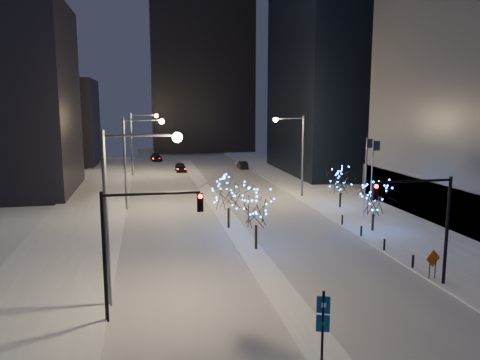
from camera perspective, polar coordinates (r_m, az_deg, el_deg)
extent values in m
plane|color=white|center=(27.74, 5.99, -15.02)|extent=(160.00, 160.00, 0.00)
cube|color=#ADB2BC|center=(60.67, -3.88, -1.59)|extent=(20.00, 130.00, 0.02)
cube|color=white|center=(55.80, -3.21, -2.47)|extent=(2.00, 80.00, 0.15)
cube|color=white|center=(50.87, 15.50, -3.95)|extent=(10.00, 90.00, 0.15)
cube|color=white|center=(45.96, -18.97, -5.51)|extent=(8.00, 90.00, 0.15)
cube|color=black|center=(95.93, -22.51, 6.51)|extent=(18.00, 16.00, 16.00)
cube|color=black|center=(117.30, -4.76, 13.90)|extent=(24.00, 14.00, 42.00)
cylinder|color=#595E66|center=(26.97, -15.99, -4.80)|extent=(0.24, 0.24, 10.00)
cylinder|color=#595E66|center=(26.16, -12.06, 5.37)|extent=(4.00, 0.16, 0.16)
sphere|color=#FCC27E|center=(26.22, -7.66, 5.17)|extent=(0.56, 0.56, 0.56)
cylinder|color=#595E66|center=(51.55, -13.85, 1.86)|extent=(0.24, 0.24, 10.00)
cylinder|color=#595E66|center=(51.13, -11.79, 7.16)|extent=(4.00, 0.16, 0.16)
sphere|color=#FCC27E|center=(51.16, -9.53, 7.06)|extent=(0.56, 0.56, 0.56)
cylinder|color=#595E66|center=(76.40, -13.09, 4.20)|extent=(0.24, 0.24, 10.00)
cylinder|color=#595E66|center=(76.12, -11.70, 7.77)|extent=(4.00, 0.16, 0.16)
sphere|color=#FCC27E|center=(76.14, -10.18, 7.71)|extent=(0.56, 0.56, 0.56)
cylinder|color=#595E66|center=(57.59, 7.66, 2.79)|extent=(0.24, 0.24, 10.00)
cylinder|color=#595E66|center=(56.72, 6.07, 7.48)|extent=(3.50, 0.16, 0.16)
sphere|color=#FCC27E|center=(56.23, 4.36, 7.34)|extent=(0.56, 0.56, 0.56)
cylinder|color=black|center=(25.46, -16.20, -9.15)|extent=(0.20, 0.20, 7.00)
cylinder|color=black|center=(24.53, -10.72, -1.66)|extent=(5.00, 0.14, 0.14)
cube|color=black|center=(24.79, -4.88, -2.72)|extent=(0.32, 0.28, 1.00)
sphere|color=#FF0C05|center=(24.54, -4.85, -2.01)|extent=(0.22, 0.22, 0.22)
cylinder|color=black|center=(31.98, 23.90, -5.82)|extent=(0.20, 0.20, 7.00)
cylinder|color=black|center=(29.96, 20.40, -0.13)|extent=(5.00, 0.14, 0.14)
cube|color=black|center=(28.82, 16.10, -1.37)|extent=(0.32, 0.28, 1.00)
sphere|color=#FF0C05|center=(28.60, 16.30, -0.74)|extent=(0.22, 0.22, 0.22)
cylinder|color=silver|center=(45.70, 15.73, -0.21)|extent=(0.10, 0.10, 8.00)
cube|color=black|center=(45.45, 16.31, 4.03)|extent=(0.70, 0.03, 0.90)
cylinder|color=silver|center=(48.17, 15.02, 0.29)|extent=(0.10, 0.10, 8.00)
cube|color=black|center=(47.94, 15.56, 4.32)|extent=(0.70, 0.03, 0.90)
cylinder|color=black|center=(35.01, 20.33, -9.28)|extent=(0.16, 0.16, 0.90)
cylinder|color=black|center=(38.30, 17.18, -7.53)|extent=(0.16, 0.16, 0.90)
cylinder|color=black|center=(41.71, 14.56, -6.04)|extent=(0.16, 0.16, 0.90)
cylinder|color=black|center=(45.21, 12.35, -4.77)|extent=(0.16, 0.16, 0.90)
imported|color=black|center=(80.48, -7.25, 1.55)|extent=(1.84, 4.36, 1.47)
imported|color=black|center=(83.36, 0.28, 1.85)|extent=(1.45, 4.08, 1.34)
imported|color=#222227|center=(96.46, -10.18, 2.73)|extent=(2.48, 5.07, 1.42)
cylinder|color=black|center=(36.82, 1.97, -6.96)|extent=(0.22, 0.22, 1.91)
cylinder|color=black|center=(43.00, -1.40, -4.63)|extent=(0.22, 0.22, 1.85)
cylinder|color=black|center=(43.76, 15.88, -4.98)|extent=(0.22, 0.22, 1.50)
cylinder|color=black|center=(52.58, 12.11, -2.43)|extent=(0.22, 0.22, 1.57)
cylinder|color=black|center=(21.80, 10.05, -17.28)|extent=(0.12, 0.12, 3.37)
cube|color=#0D4F92|center=(21.35, 10.13, -14.74)|extent=(0.58, 0.29, 0.77)
cube|color=#0D4F92|center=(21.72, 10.06, -16.83)|extent=(0.58, 0.29, 0.77)
cylinder|color=black|center=(33.25, 22.10, -10.15)|extent=(0.06, 0.06, 1.15)
cylinder|color=black|center=(33.48, 22.70, -10.05)|extent=(0.06, 0.06, 1.15)
cube|color=orange|center=(33.12, 22.48, -8.82)|extent=(1.16, 0.30, 1.18)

